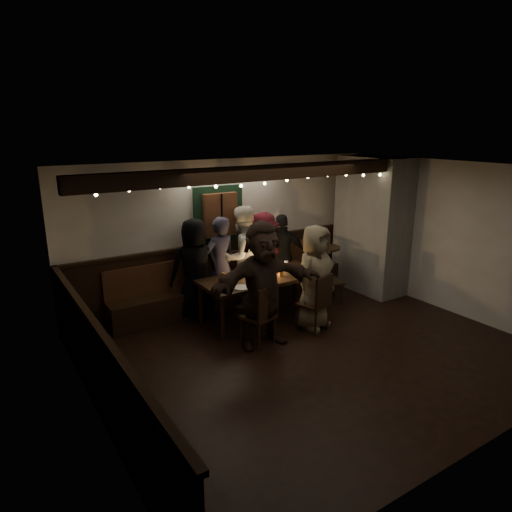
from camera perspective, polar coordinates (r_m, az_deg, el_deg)
room at (r=8.06m, az=6.81°, el=0.94°), size 6.02×5.01×2.62m
dining_table at (r=7.57m, az=0.82°, el=-3.03°), size 2.09×0.90×0.91m
chair_near_left at (r=6.69m, az=0.84°, el=-7.02°), size 0.53×0.53×0.95m
chair_near_right at (r=7.22m, az=7.78°, el=-5.45°), size 0.52×0.52×0.94m
chair_end at (r=8.39m, az=8.88°, el=-2.68°), size 0.48×0.48×0.87m
high_top at (r=8.80m, az=8.42°, el=-1.04°), size 0.60×0.60×0.95m
person_a at (r=7.67m, az=-7.63°, el=-1.59°), size 0.94×0.74×1.70m
person_b at (r=7.86m, az=-4.54°, el=-1.12°), size 0.67×0.49×1.69m
person_c at (r=8.06m, az=-1.79°, el=-0.13°), size 0.97×0.80×1.82m
person_d at (r=8.34m, az=0.82°, el=-0.16°), size 1.22×0.96×1.66m
person_e at (r=8.66m, az=3.30°, el=0.11°), size 1.00×0.71×1.57m
person_f at (r=6.60m, az=0.84°, el=-3.57°), size 1.79×0.72×1.88m
person_g at (r=7.27m, az=7.35°, el=-2.64°), size 0.94×0.75×1.69m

